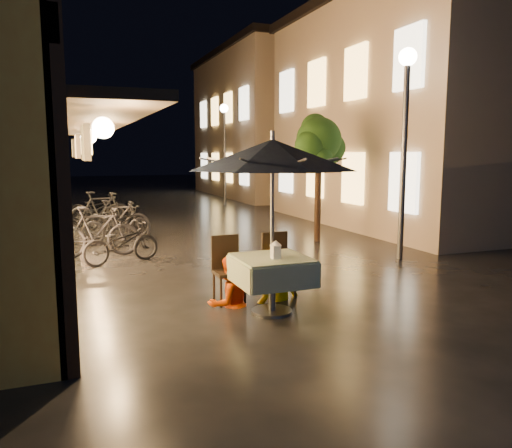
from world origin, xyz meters
name	(u,v)px	position (x,y,z in m)	size (l,w,h in m)	color
ground	(317,300)	(0.00, 0.00, 0.00)	(90.00, 90.00, 0.00)	black
east_building_near	(433,114)	(7.49, 6.50, 3.41)	(7.30, 9.30, 6.80)	tan
east_building_far	(283,125)	(7.49, 18.00, 3.66)	(7.30, 10.30, 7.30)	tan
street_tree	(319,143)	(2.41, 4.51, 2.42)	(1.43, 1.20, 3.15)	black
streetlamp_near	(405,116)	(3.00, 2.00, 2.92)	(0.36, 0.36, 4.23)	#59595E
streetlamp_far	(224,136)	(3.00, 14.00, 2.92)	(0.36, 0.36, 4.23)	#59595E
cafe_table	(272,271)	(-0.86, -0.31, 0.59)	(0.99, 0.99, 0.78)	#59595E
patio_umbrella	(272,155)	(-0.86, -0.31, 2.15)	(2.26, 2.26, 2.46)	#59595E
cafe_chair_left	(227,265)	(-1.26, 0.43, 0.54)	(0.42, 0.42, 0.97)	black
cafe_chair_right	(277,261)	(-0.46, 0.43, 0.54)	(0.42, 0.42, 0.97)	black
table_lantern	(276,248)	(-0.86, -0.43, 0.92)	(0.16, 0.16, 0.25)	white
person_orange	(229,257)	(-1.29, 0.25, 0.70)	(0.68, 0.53, 1.39)	#D84103
person_yellow	(277,251)	(-0.54, 0.28, 0.72)	(0.94, 0.54, 1.45)	#FFD900
bicycle_0	(121,243)	(-2.44, 3.61, 0.41)	(0.55, 1.58, 0.83)	black
bicycle_1	(97,232)	(-2.84, 4.43, 0.54)	(0.50, 1.78, 1.07)	black
bicycle_2	(116,225)	(-2.30, 6.00, 0.46)	(0.61, 1.75, 0.92)	black
bicycle_3	(117,219)	(-2.21, 6.70, 0.50)	(0.47, 1.67, 1.00)	black
bicycle_4	(115,219)	(-2.19, 7.31, 0.42)	(0.56, 1.61, 0.84)	black
bicycle_5	(101,210)	(-2.48, 8.56, 0.55)	(0.52, 1.83, 1.10)	black
bicycle_6	(97,208)	(-2.51, 10.00, 0.46)	(0.61, 1.75, 0.92)	black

